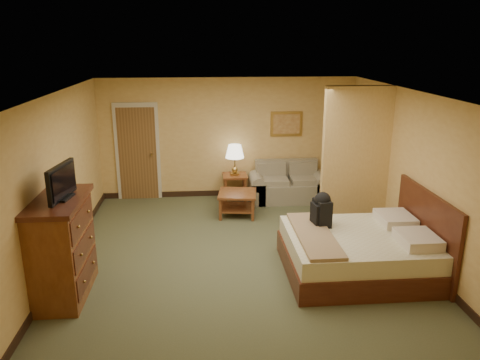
{
  "coord_description": "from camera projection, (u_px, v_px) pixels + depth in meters",
  "views": [
    {
      "loc": [
        -0.58,
        -6.95,
        3.35
      ],
      "look_at": [
        0.06,
        0.6,
        1.07
      ],
      "focal_mm": 35.0,
      "sensor_mm": 36.0,
      "label": 1
    }
  ],
  "objects": [
    {
      "name": "floor",
      "position": [
        240.0,
        253.0,
        7.65
      ],
      "size": [
        6.0,
        6.0,
        0.0
      ],
      "primitive_type": "plane",
      "color": "#505637",
      "rests_on": "ground"
    },
    {
      "name": "ceiling",
      "position": [
        240.0,
        93.0,
        6.9
      ],
      "size": [
        6.0,
        6.0,
        0.0
      ],
      "primitive_type": "plane",
      "rotation": [
        3.14,
        0.0,
        0.0
      ],
      "color": "white",
      "rests_on": "back_wall"
    },
    {
      "name": "back_wall",
      "position": [
        228.0,
        138.0,
        10.14
      ],
      "size": [
        5.5,
        0.02,
        2.6
      ],
      "primitive_type": "cube",
      "color": "#DEB05F",
      "rests_on": "floor"
    },
    {
      "name": "left_wall",
      "position": [
        58.0,
        181.0,
        7.05
      ],
      "size": [
        0.02,
        6.0,
        2.6
      ],
      "primitive_type": "cube",
      "color": "#DEB05F",
      "rests_on": "floor"
    },
    {
      "name": "right_wall",
      "position": [
        410.0,
        173.0,
        7.49
      ],
      "size": [
        0.02,
        6.0,
        2.6
      ],
      "primitive_type": "cube",
      "color": "#DEB05F",
      "rests_on": "floor"
    },
    {
      "name": "partition",
      "position": [
        355.0,
        160.0,
        8.33
      ],
      "size": [
        1.2,
        0.15,
        2.6
      ],
      "primitive_type": "cube",
      "color": "#DEB05F",
      "rests_on": "floor"
    },
    {
      "name": "door",
      "position": [
        138.0,
        152.0,
        10.02
      ],
      "size": [
        0.94,
        0.16,
        2.1
      ],
      "color": "beige",
      "rests_on": "floor"
    },
    {
      "name": "baseboard",
      "position": [
        229.0,
        193.0,
        10.48
      ],
      "size": [
        5.5,
        0.02,
        0.12
      ],
      "primitive_type": "cube",
      "color": "black",
      "rests_on": "floor"
    },
    {
      "name": "loveseat",
      "position": [
        288.0,
        188.0,
        10.12
      ],
      "size": [
        1.67,
        0.78,
        0.84
      ],
      "color": "gray",
      "rests_on": "floor"
    },
    {
      "name": "side_table",
      "position": [
        235.0,
        183.0,
        10.08
      ],
      "size": [
        0.52,
        0.52,
        0.57
      ],
      "color": "brown",
      "rests_on": "floor"
    },
    {
      "name": "table_lamp",
      "position": [
        235.0,
        152.0,
        9.88
      ],
      "size": [
        0.4,
        0.4,
        0.66
      ],
      "color": "#A17E3B",
      "rests_on": "side_table"
    },
    {
      "name": "coffee_table",
      "position": [
        237.0,
        199.0,
        9.23
      ],
      "size": [
        0.82,
        0.82,
        0.47
      ],
      "rotation": [
        0.0,
        0.0,
        -0.13
      ],
      "color": "brown",
      "rests_on": "floor"
    },
    {
      "name": "wall_picture",
      "position": [
        286.0,
        124.0,
        10.13
      ],
      "size": [
        0.69,
        0.04,
        0.54
      ],
      "color": "#B78E3F",
      "rests_on": "back_wall"
    },
    {
      "name": "dresser",
      "position": [
        61.0,
        248.0,
        6.21
      ],
      "size": [
        0.68,
        1.3,
        1.39
      ],
      "color": "brown",
      "rests_on": "floor"
    },
    {
      "name": "tv",
      "position": [
        62.0,
        183.0,
        5.96
      ],
      "size": [
        0.23,
        0.74,
        0.46
      ],
      "rotation": [
        0.0,
        0.0,
        -0.15
      ],
      "color": "black",
      "rests_on": "dresser"
    },
    {
      "name": "bed",
      "position": [
        365.0,
        251.0,
        6.95
      ],
      "size": [
        2.24,
        1.9,
        1.23
      ],
      "color": "#431B0F",
      "rests_on": "floor"
    },
    {
      "name": "backpack",
      "position": [
        322.0,
        208.0,
        7.12
      ],
      "size": [
        0.26,
        0.34,
        0.54
      ],
      "rotation": [
        0.0,
        0.0,
        0.18
      ],
      "color": "black",
      "rests_on": "bed"
    }
  ]
}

